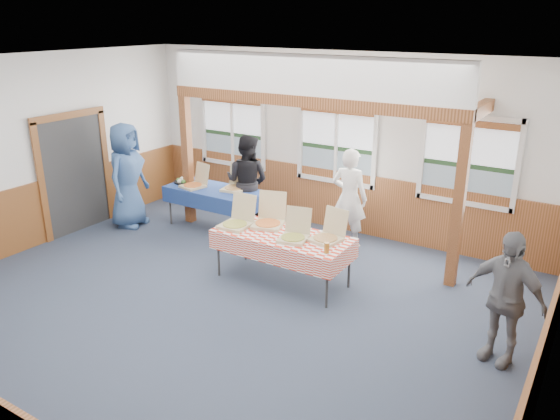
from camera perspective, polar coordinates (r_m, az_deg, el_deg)
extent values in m
plane|color=#2C3748|center=(7.64, -6.30, -9.84)|extent=(8.00, 8.00, 0.00)
plane|color=white|center=(6.68, -7.35, 14.82)|extent=(8.00, 8.00, 0.00)
plane|color=silver|center=(9.87, 6.04, 6.96)|extent=(8.00, 0.00, 8.00)
plane|color=silver|center=(9.93, -25.24, 5.27)|extent=(0.00, 8.00, 8.00)
cube|color=brown|center=(10.13, 5.77, 1.13)|extent=(7.98, 0.05, 1.10)
cube|color=brown|center=(10.19, -24.32, -0.46)|extent=(0.05, 6.98, 1.10)
cube|color=brown|center=(6.07, 25.59, -14.24)|extent=(0.05, 6.98, 1.10)
cube|color=#2E2E2E|center=(10.52, -20.66, 3.50)|extent=(0.06, 1.30, 2.10)
cube|color=silver|center=(11.15, -4.91, 4.82)|extent=(1.52, 0.05, 0.08)
cube|color=silver|center=(10.89, -5.12, 11.86)|extent=(1.52, 0.05, 0.08)
cube|color=silver|center=(11.45, -8.01, 8.63)|extent=(0.08, 0.05, 1.46)
cube|color=silver|center=(10.58, -1.77, 7.91)|extent=(0.08, 0.05, 1.46)
cube|color=silver|center=(11.00, -5.01, 8.30)|extent=(0.05, 0.05, 1.30)
cube|color=gray|center=(11.11, -4.83, 6.36)|extent=(1.40, 0.02, 0.52)
cube|color=#1A3319|center=(11.05, -4.87, 7.87)|extent=(1.40, 0.02, 0.08)
cube|color=silver|center=(10.98, -4.93, 9.87)|extent=(1.40, 0.02, 0.70)
cube|color=brown|center=(10.88, -5.17, 11.33)|extent=(1.40, 0.07, 0.10)
cube|color=silver|center=(9.99, 5.75, 3.03)|extent=(1.52, 0.05, 0.08)
cube|color=silver|center=(9.69, 6.02, 10.88)|extent=(1.52, 0.05, 0.08)
cube|color=silver|center=(10.15, 2.11, 7.41)|extent=(0.08, 0.05, 1.46)
cube|color=silver|center=(9.52, 9.89, 6.31)|extent=(0.08, 0.05, 1.46)
cube|color=silver|center=(9.81, 5.88, 6.90)|extent=(0.05, 0.05, 1.30)
cube|color=gray|center=(9.94, 5.91, 4.75)|extent=(1.40, 0.02, 0.52)
cube|color=#1A3319|center=(9.87, 5.97, 6.42)|extent=(1.40, 0.02, 0.08)
cube|color=silver|center=(9.79, 6.05, 8.65)|extent=(1.40, 0.02, 0.70)
cube|color=brown|center=(9.69, 5.95, 10.28)|extent=(1.40, 0.07, 0.10)
cube|color=silver|center=(9.26, 18.57, 0.74)|extent=(1.52, 0.05, 0.08)
cube|color=silver|center=(8.93, 19.53, 9.15)|extent=(1.52, 0.05, 0.08)
cube|color=silver|center=(9.25, 14.60, 5.59)|extent=(0.08, 0.05, 1.46)
cube|color=silver|center=(8.94, 23.63, 4.09)|extent=(0.08, 0.05, 1.46)
cube|color=silver|center=(9.07, 19.04, 4.87)|extent=(0.05, 0.05, 1.30)
cube|color=gray|center=(9.21, 18.83, 2.58)|extent=(1.40, 0.02, 0.52)
cube|color=#1A3319|center=(9.13, 19.04, 4.37)|extent=(1.40, 0.02, 0.08)
cube|color=silver|center=(9.04, 19.31, 6.75)|extent=(1.40, 0.02, 0.70)
cube|color=brown|center=(8.93, 19.43, 8.50)|extent=(1.40, 0.07, 0.10)
cube|color=#542C12|center=(10.35, -9.63, 5.11)|extent=(0.15, 0.15, 2.40)
cube|color=#542C12|center=(8.07, 18.15, 0.24)|extent=(0.15, 0.15, 2.40)
cube|color=#542C12|center=(8.66, 2.66, 11.28)|extent=(5.15, 0.18, 0.18)
cylinder|color=#2E2E2E|center=(10.49, -11.40, 0.43)|extent=(0.04, 0.04, 0.73)
cylinder|color=#2E2E2E|center=(10.93, -9.15, 1.36)|extent=(0.04, 0.04, 0.73)
cylinder|color=#2E2E2E|center=(9.47, -3.91, -1.33)|extent=(0.04, 0.04, 0.73)
cylinder|color=#2E2E2E|center=(9.95, -1.78, -0.23)|extent=(0.04, 0.04, 0.73)
cube|color=#2E2E2E|center=(10.07, -6.80, 2.09)|extent=(1.82, 0.78, 0.03)
cube|color=navy|center=(10.07, -6.81, 2.20)|extent=(1.88, 0.84, 0.01)
cube|color=navy|center=(9.81, -8.25, 0.79)|extent=(1.87, 0.04, 0.28)
cube|color=navy|center=(10.41, -5.38, 2.01)|extent=(1.87, 0.04, 0.28)
cylinder|color=#2E2E2E|center=(8.29, -6.45, -4.55)|extent=(0.04, 0.04, 0.73)
cylinder|color=#2E2E2E|center=(8.80, -3.65, -2.99)|extent=(0.04, 0.04, 0.73)
cylinder|color=#2E2E2E|center=(7.39, 4.93, -7.65)|extent=(0.04, 0.04, 0.73)
cylinder|color=#2E2E2E|center=(7.95, 7.25, -5.67)|extent=(0.04, 0.04, 0.73)
cube|color=#2E2E2E|center=(7.92, 0.25, -2.70)|extent=(2.08, 1.17, 0.03)
cube|color=red|center=(7.91, 0.25, -2.57)|extent=(2.15, 1.24, 0.01)
cube|color=red|center=(7.63, -1.49, -4.63)|extent=(1.98, 0.38, 0.28)
cube|color=red|center=(8.31, 1.84, -2.53)|extent=(1.98, 0.38, 0.28)
cube|color=tan|center=(10.20, -9.10, 2.46)|extent=(0.45, 0.45, 0.04)
cylinder|color=orange|center=(10.19, -9.11, 2.61)|extent=(0.40, 0.40, 0.01)
cube|color=tan|center=(10.27, -8.14, 3.83)|extent=(0.39, 0.17, 0.37)
cube|color=tan|center=(9.94, -4.80, 2.21)|extent=(0.46, 0.46, 0.04)
cylinder|color=tan|center=(9.93, -4.81, 2.37)|extent=(0.40, 0.40, 0.01)
cube|color=tan|center=(10.09, -4.23, 3.76)|extent=(0.41, 0.16, 0.39)
cube|color=tan|center=(8.19, -4.73, -1.65)|extent=(0.43, 0.43, 0.05)
cylinder|color=gold|center=(8.18, -4.74, -1.46)|extent=(0.37, 0.37, 0.01)
cube|color=tan|center=(8.30, -3.80, 0.33)|extent=(0.42, 0.11, 0.41)
cube|color=tan|center=(8.19, -1.28, -1.57)|extent=(0.54, 0.54, 0.05)
cylinder|color=orange|center=(8.18, -1.28, -1.36)|extent=(0.47, 0.47, 0.01)
cube|color=tan|center=(8.35, -0.79, 0.55)|extent=(0.44, 0.22, 0.42)
cube|color=tan|center=(7.69, 1.36, -3.06)|extent=(0.45, 0.45, 0.04)
cylinder|color=gold|center=(7.68, 1.37, -2.86)|extent=(0.39, 0.39, 0.01)
cube|color=tan|center=(7.81, 1.93, -1.04)|extent=(0.39, 0.17, 0.37)
cube|color=tan|center=(7.69, 4.77, -3.12)|extent=(0.45, 0.45, 0.04)
cylinder|color=tan|center=(7.68, 4.78, -2.92)|extent=(0.39, 0.39, 0.01)
cube|color=tan|center=(7.79, 5.85, -1.18)|extent=(0.40, 0.16, 0.38)
cylinder|color=black|center=(10.53, -10.01, 2.92)|extent=(0.37, 0.37, 0.03)
cylinder|color=white|center=(10.52, -10.02, 3.05)|extent=(0.08, 0.08, 0.04)
sphere|color=#3E712B|center=(10.46, -9.60, 3.00)|extent=(0.08, 0.08, 0.08)
sphere|color=beige|center=(10.54, -9.47, 3.14)|extent=(0.08, 0.08, 0.08)
sphere|color=#3E712B|center=(10.61, -9.75, 3.23)|extent=(0.08, 0.08, 0.08)
sphere|color=beige|center=(10.61, -10.23, 3.21)|extent=(0.08, 0.08, 0.08)
sphere|color=#3E712B|center=(10.55, -10.55, 3.09)|extent=(0.08, 0.08, 0.08)
sphere|color=beige|center=(10.47, -10.48, 2.96)|extent=(0.08, 0.08, 0.08)
sphere|color=#3E712B|center=(10.42, -10.05, 2.92)|extent=(0.08, 0.08, 0.08)
cylinder|color=#9C601A|center=(7.30, 4.91, -3.95)|extent=(0.07, 0.07, 0.15)
imported|color=white|center=(9.25, 7.25, 1.25)|extent=(0.64, 0.43, 1.71)
imported|color=black|center=(10.08, -3.46, 3.00)|extent=(0.93, 0.77, 1.74)
imported|color=#38598C|center=(10.46, -15.69, 3.52)|extent=(0.82, 1.07, 1.95)
imported|color=slate|center=(6.62, 22.43, -8.46)|extent=(1.00, 0.64, 1.59)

